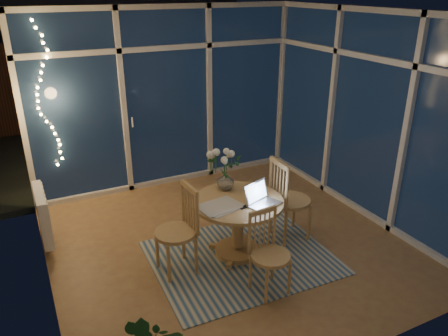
{
  "coord_description": "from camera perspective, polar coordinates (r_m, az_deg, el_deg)",
  "views": [
    {
      "loc": [
        -2.03,
        -3.97,
        2.85
      ],
      "look_at": [
        0.07,
        0.25,
        0.85
      ],
      "focal_mm": 35.0,
      "sensor_mm": 36.0,
      "label": 1
    }
  ],
  "objects": [
    {
      "name": "floor",
      "position": [
        5.29,
        0.58,
        -9.61
      ],
      "size": [
        4.0,
        4.0,
        0.0
      ],
      "primitive_type": "plane",
      "color": "brown",
      "rests_on": "ground"
    },
    {
      "name": "ceiling",
      "position": [
        4.46,
        0.72,
        19.78
      ],
      "size": [
        4.0,
        4.0,
        0.0
      ],
      "primitive_type": "plane",
      "color": "silver",
      "rests_on": "wall_back"
    },
    {
      "name": "wall_back",
      "position": [
        6.49,
        -7.49,
        8.99
      ],
      "size": [
        4.0,
        0.04,
        2.6
      ],
      "primitive_type": "cube",
      "color": "beige",
      "rests_on": "floor"
    },
    {
      "name": "wall_front",
      "position": [
        3.22,
        17.1,
        -6.9
      ],
      "size": [
        4.0,
        0.04,
        2.6
      ],
      "primitive_type": "cube",
      "color": "beige",
      "rests_on": "floor"
    },
    {
      "name": "wall_left",
      "position": [
        4.26,
        -24.1,
        -0.46
      ],
      "size": [
        0.04,
        4.0,
        2.6
      ],
      "primitive_type": "cube",
      "color": "beige",
      "rests_on": "floor"
    },
    {
      "name": "wall_right",
      "position": [
        5.86,
        18.46,
        6.47
      ],
      "size": [
        0.04,
        4.0,
        2.6
      ],
      "primitive_type": "cube",
      "color": "beige",
      "rests_on": "floor"
    },
    {
      "name": "window_wall_back",
      "position": [
        6.45,
        -7.37,
        8.91
      ],
      "size": [
        4.0,
        0.1,
        2.6
      ],
      "primitive_type": "cube",
      "color": "silver",
      "rests_on": "floor"
    },
    {
      "name": "window_wall_right",
      "position": [
        5.83,
        18.18,
        6.43
      ],
      "size": [
        0.1,
        4.0,
        2.6
      ],
      "primitive_type": "cube",
      "color": "silver",
      "rests_on": "floor"
    },
    {
      "name": "radiator",
      "position": [
        5.45,
        -22.61,
        -5.65
      ],
      "size": [
        0.1,
        0.7,
        0.58
      ],
      "primitive_type": "cube",
      "color": "white",
      "rests_on": "wall_left"
    },
    {
      "name": "fairy_lights",
      "position": [
        6.01,
        -22.36,
        8.54
      ],
      "size": [
        0.24,
        0.1,
        1.85
      ],
      "primitive_type": null,
      "color": "#FEC365",
      "rests_on": "window_wall_back"
    },
    {
      "name": "garden_patio",
      "position": [
        9.76,
        -10.19,
        5.29
      ],
      "size": [
        12.0,
        6.0,
        0.1
      ],
      "primitive_type": "cube",
      "color": "black",
      "rests_on": "ground"
    },
    {
      "name": "garden_fence",
      "position": [
        9.88,
        -14.27,
        10.92
      ],
      "size": [
        11.0,
        0.08,
        1.8
      ],
      "primitive_type": "cube",
      "color": "#3E2216",
      "rests_on": "ground"
    },
    {
      "name": "neighbour_roof",
      "position": [
        12.7,
        -16.73,
        19.17
      ],
      "size": [
        7.0,
        3.0,
        2.2
      ],
      "primitive_type": "cube",
      "color": "#34373F",
      "rests_on": "ground"
    },
    {
      "name": "garden_shrubs",
      "position": [
        7.85,
        -16.13,
        4.26
      ],
      "size": [
        0.9,
        0.9,
        0.9
      ],
      "primitive_type": "sphere",
      "color": "black",
      "rests_on": "ground"
    },
    {
      "name": "rug",
      "position": [
        5.02,
        2.28,
        -11.58
      ],
      "size": [
        2.0,
        1.62,
        0.01
      ],
      "primitive_type": "cube",
      "rotation": [
        0.0,
        0.0,
        -0.03
      ],
      "color": "beige",
      "rests_on": "floor"
    },
    {
      "name": "dining_table",
      "position": [
        4.91,
        1.78,
        -7.78
      ],
      "size": [
        1.03,
        1.03,
        0.68
      ],
      "primitive_type": "cylinder",
      "rotation": [
        0.0,
        0.0,
        -0.03
      ],
      "color": "#AA7C4D",
      "rests_on": "floor"
    },
    {
      "name": "chair_left",
      "position": [
        4.58,
        -6.37,
        -8.14
      ],
      "size": [
        0.49,
        0.49,
        0.98
      ],
      "primitive_type": "cube",
      "rotation": [
        0.0,
        0.0,
        -1.5
      ],
      "color": "#AA7C4D",
      "rests_on": "floor"
    },
    {
      "name": "chair_right",
      "position": [
        5.19,
        8.76,
        -3.96
      ],
      "size": [
        0.5,
        0.5,
        1.04
      ],
      "primitive_type": "cube",
      "rotation": [
        0.0,
        0.0,
        1.54
      ],
      "color": "#AA7C4D",
      "rests_on": "floor"
    },
    {
      "name": "chair_front",
      "position": [
        4.32,
        6.12,
        -11.15
      ],
      "size": [
        0.43,
        0.43,
        0.87
      ],
      "primitive_type": "cube",
      "rotation": [
        0.0,
        0.0,
        0.07
      ],
      "color": "#AA7C4D",
      "rests_on": "floor"
    },
    {
      "name": "laptop",
      "position": [
        4.61,
        5.4,
        -3.47
      ],
      "size": [
        0.42,
        0.39,
        0.25
      ],
      "primitive_type": null,
      "rotation": [
        0.0,
        0.0,
        0.36
      ],
      "color": "silver",
      "rests_on": "dining_table"
    },
    {
      "name": "flower_vase",
      "position": [
        4.95,
        0.18,
        -1.66
      ],
      "size": [
        0.21,
        0.21,
        0.21
      ],
      "primitive_type": "imported",
      "rotation": [
        0.0,
        0.0,
        -0.03
      ],
      "color": "silver",
      "rests_on": "dining_table"
    },
    {
      "name": "bowl",
      "position": [
        4.93,
        3.98,
        -2.95
      ],
      "size": [
        0.16,
        0.16,
        0.04
      ],
      "primitive_type": "imported",
      "rotation": [
        0.0,
        0.0,
        -0.03
      ],
      "color": "white",
      "rests_on": "dining_table"
    },
    {
      "name": "newspapers",
      "position": [
        4.63,
        -0.67,
        -4.88
      ],
      "size": [
        0.5,
        0.43,
        0.01
      ],
      "primitive_type": "cube",
      "rotation": [
        0.0,
        0.0,
        0.32
      ],
      "color": "#BBBAB2",
      "rests_on": "dining_table"
    },
    {
      "name": "phone",
      "position": [
        4.6,
        2.61,
        -5.14
      ],
      "size": [
        0.11,
        0.07,
        0.01
      ],
      "primitive_type": "cube",
      "rotation": [
        0.0,
        0.0,
        0.21
      ],
      "color": "black",
      "rests_on": "dining_table"
    }
  ]
}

